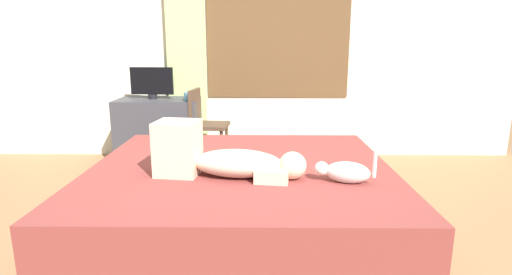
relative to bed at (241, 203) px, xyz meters
The scene contains 10 objects.
ground_plane 0.32m from the bed, 98.57° to the right, with size 16.00×16.00×0.00m, color olive.
back_wall_with_window 2.54m from the bed, 90.39° to the left, with size 6.40×0.14×2.90m.
bed is the anchor object (origin of this frame).
person_lying 0.45m from the bed, 116.85° to the right, with size 0.94×0.37×0.34m.
cat 0.79m from the bed, 27.73° to the right, with size 0.35×0.18×0.21m.
desk 2.11m from the bed, 118.89° to the left, with size 0.90×0.56×0.74m.
tv_monitor 2.24m from the bed, 120.16° to the left, with size 0.48×0.10×0.35m.
cup 1.88m from the bed, 111.13° to the left, with size 0.08×0.08×0.09m, color teal.
chair_by_desk 1.82m from the bed, 105.82° to the left, with size 0.42×0.42×0.86m.
curtain_left 2.46m from the bed, 108.99° to the left, with size 0.44×0.06×2.50m, color #ADCC75.
Camera 1 is at (0.16, -2.41, 1.34)m, focal length 28.05 mm.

